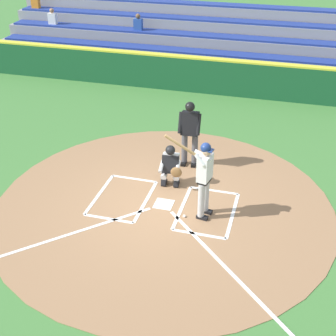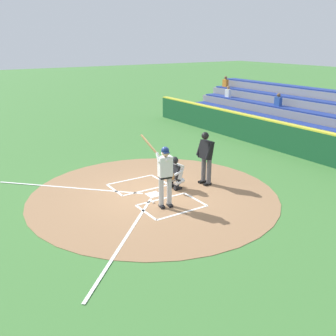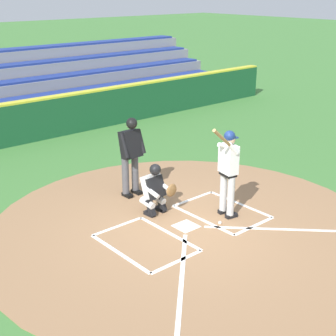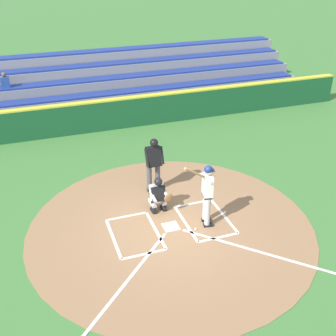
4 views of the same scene
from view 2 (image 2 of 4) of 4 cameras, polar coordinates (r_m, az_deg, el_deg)
The scene contains 8 objects.
ground_plane at distance 12.50m, azimuth -2.14°, elevation -4.00°, with size 120.00×120.00×0.00m, color #427A38.
dirt_circle at distance 12.50m, azimuth -2.14°, elevation -3.98°, with size 8.00×8.00×0.01m, color #99704C.
home_plate_and_chalk at distance 12.11m, azimuth -5.72°, elevation -4.79°, with size 7.93×4.91×0.01m.
batter at distance 11.24m, azimuth -0.49°, elevation -0.63°, with size 1.03×0.58×2.13m.
catcher at distance 12.79m, azimuth 1.08°, elevation -0.63°, with size 0.62×0.61×1.13m.
plate_umpire at distance 13.11m, azimuth 5.64°, elevation 2.00°, with size 0.59×0.42×1.86m.
baseball at distance 11.84m, azimuth -2.20°, elevation -5.14°, with size 0.07×0.07×0.07m, color white.
backstop_wall at distance 17.19m, azimuth 19.82°, elevation 3.49°, with size 22.00×0.36×1.31m.
Camera 2 is at (-9.92, 5.91, 4.79)m, focal length 41.08 mm.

